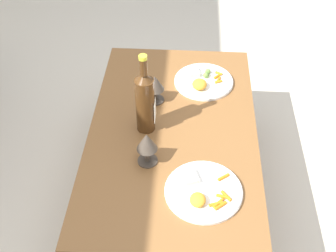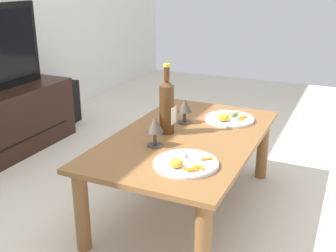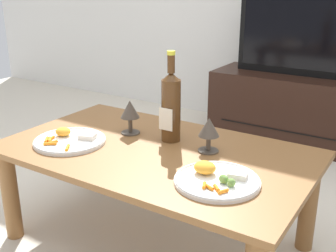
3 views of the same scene
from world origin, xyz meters
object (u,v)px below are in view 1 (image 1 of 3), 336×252
object	(u,v)px
dinner_plate_left	(203,191)
dinner_plate_right	(203,81)
wine_bottle	(145,101)
dining_table	(173,140)
goblet_right	(155,85)
goblet_left	(147,143)

from	to	relation	value
dinner_plate_left	dinner_plate_right	world-z (taller)	dinner_plate_right
wine_bottle	dinner_plate_left	bearing A→B (deg)	-143.78
wine_bottle	dining_table	bearing A→B (deg)	-88.93
dinner_plate_left	dinner_plate_right	xyz separation A→B (m)	(0.67, 0.00, 0.00)
dining_table	dinner_plate_left	xyz separation A→B (m)	(-0.34, -0.13, 0.08)
dinner_plate_left	wine_bottle	bearing A→B (deg)	36.22
goblet_right	dining_table	bearing A→B (deg)	-154.01
dining_table	dinner_plate_right	world-z (taller)	dinner_plate_right
goblet_right	dinner_plate_right	bearing A→B (deg)	-56.81
goblet_left	goblet_right	bearing A→B (deg)	0.00
wine_bottle	goblet_right	distance (m)	0.20
wine_bottle	dinner_plate_right	distance (m)	0.44
dinner_plate_left	dining_table	bearing A→B (deg)	21.03
dining_table	goblet_left	bearing A→B (deg)	154.53
goblet_left	dinner_plate_left	xyz separation A→B (m)	(-0.15, -0.22, -0.09)
dining_table	goblet_right	size ratio (longest dim) A/B	8.85
dining_table	goblet_right	bearing A→B (deg)	25.99
wine_bottle	dinner_plate_left	size ratio (longest dim) A/B	1.27
dining_table	goblet_left	distance (m)	0.27
wine_bottle	dinner_plate_right	size ratio (longest dim) A/B	1.30
dining_table	dinner_plate_right	xyz separation A→B (m)	(0.33, -0.13, 0.08)
dining_table	dinner_plate_left	world-z (taller)	dinner_plate_left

